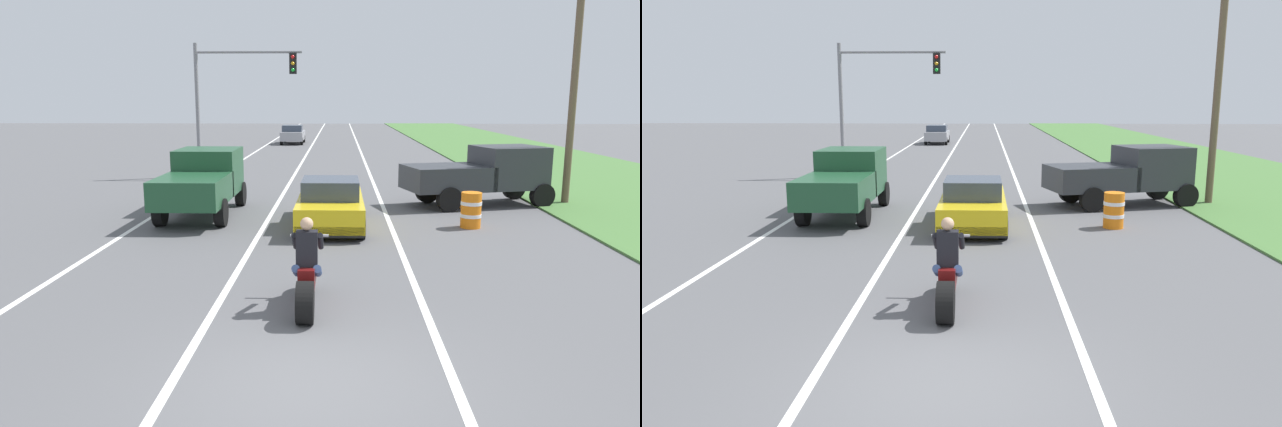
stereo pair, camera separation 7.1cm
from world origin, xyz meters
The scene contains 14 objects.
ground_plane centered at (0.00, 0.00, 0.00)m, with size 160.00×160.00×0.00m, color #565659.
lane_stripe_left_solid centered at (-5.40, 20.00, 0.00)m, with size 0.14×120.00×0.01m, color white.
lane_stripe_right_solid centered at (1.80, 20.00, 0.00)m, with size 0.14×120.00×0.01m, color white.
lane_stripe_centre_dashed centered at (-1.80, 20.00, 0.00)m, with size 0.14×120.00×0.01m, color white.
grass_verge_right centered at (11.92, 20.00, 0.03)m, with size 10.00×120.00×0.06m, color #477538.
motorcycle_with_rider centered at (-0.21, 2.66, 0.59)m, with size 0.70×2.21×1.62m.
sports_car_yellow centered at (0.08, 9.43, 0.63)m, with size 1.84×4.30×1.37m.
pickup_truck_left_lane_dark_green centered at (-3.87, 10.90, 1.11)m, with size 2.02×4.80×1.98m.
pickup_truck_right_shoulder_dark_grey centered at (5.18, 12.98, 1.11)m, with size 5.14×3.14×1.98m.
traffic_light_mast_near centered at (-4.61, 19.96, 4.01)m, with size 4.85×0.34×6.00m.
utility_pole_roadside centered at (8.10, 13.29, 3.68)m, with size 0.24×0.24×7.35m, color brown.
construction_barrel_nearest centered at (4.01, 9.36, 0.50)m, with size 0.58×0.58×1.00m.
construction_barrel_mid centered at (4.33, 12.61, 0.50)m, with size 0.58×0.58×1.00m.
distant_car_far_ahead centered at (-3.42, 40.59, 0.77)m, with size 1.80×4.00×1.50m.
Camera 2 is at (0.39, -6.83, 3.55)m, focal length 32.88 mm.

